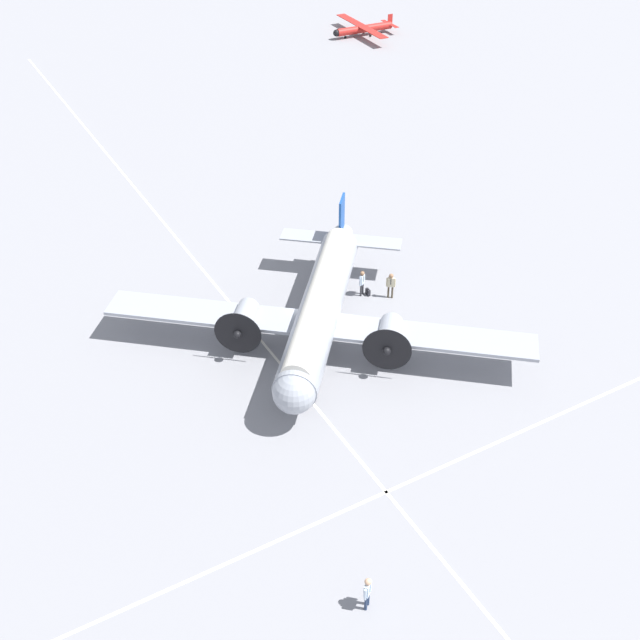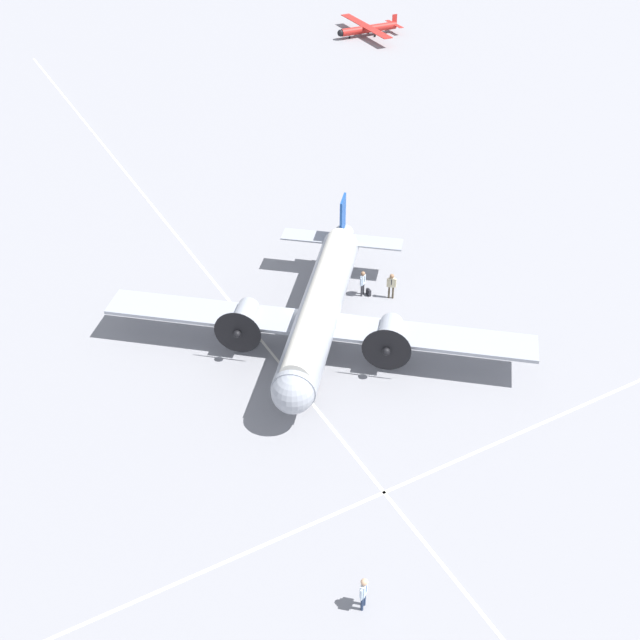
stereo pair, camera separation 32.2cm
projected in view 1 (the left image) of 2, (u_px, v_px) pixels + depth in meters
ground_plane at (320, 341)px, 47.20m from camera, size 300.00×300.00×0.00m
apron_line_eastwest at (274, 357)px, 46.01m from camera, size 120.00×0.16×0.01m
apron_line_northsouth at (438, 469)px, 38.97m from camera, size 0.16×120.00×0.01m
airliner_main at (319, 312)px, 45.49m from camera, size 18.45×20.34×5.38m
crew_foreground at (368, 590)px, 32.16m from camera, size 0.41×0.52×1.81m
passenger_boarding at (362, 281)px, 50.45m from camera, size 0.37×0.53×1.76m
ramp_agent at (391, 283)px, 50.19m from camera, size 0.41×0.50×1.78m
suitcase_near_door at (368, 292)px, 50.95m from camera, size 0.40×0.16×0.47m
light_aircraft_distant at (363, 29)px, 94.52m from camera, size 10.75×7.96×2.05m
traffic_cone at (309, 385)px, 43.58m from camera, size 0.44×0.44×0.58m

